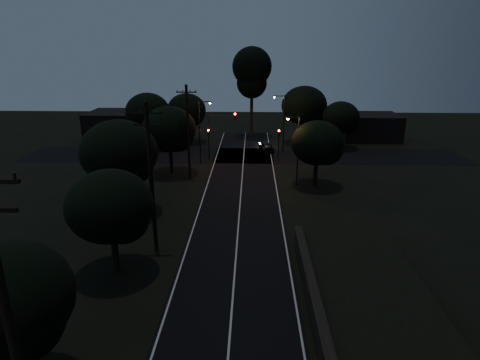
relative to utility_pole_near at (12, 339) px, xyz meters
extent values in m
cube|color=black|center=(6.00, 24.00, -6.24)|extent=(8.00, 70.00, 0.02)
cube|color=black|center=(6.00, 44.00, -6.24)|extent=(60.00, 8.00, 0.02)
cube|color=beige|center=(6.00, 24.00, -6.22)|extent=(0.12, 70.00, 0.01)
cube|color=beige|center=(2.25, 24.00, -6.22)|extent=(0.12, 70.00, 0.01)
cube|color=beige|center=(9.75, 24.00, -6.22)|extent=(0.12, 70.00, 0.01)
cube|color=black|center=(10.60, 5.00, -4.70)|extent=(0.55, 26.00, 0.10)
cylinder|color=black|center=(0.00, 0.00, -0.25)|extent=(0.30, 0.30, 12.00)
cylinder|color=black|center=(0.00, 17.00, -0.75)|extent=(0.30, 0.30, 11.00)
cube|color=black|center=(0.00, 17.00, 3.95)|extent=(2.20, 0.12, 0.12)
cube|color=black|center=(0.00, 17.00, 3.15)|extent=(1.80, 0.12, 0.12)
cylinder|color=black|center=(0.00, 34.00, -1.00)|extent=(0.30, 0.30, 10.50)
cube|color=black|center=(0.00, 34.00, 3.45)|extent=(2.20, 0.12, 0.12)
cube|color=black|center=(0.00, 34.00, 2.65)|extent=(1.80, 0.12, 0.12)
ellipsoid|color=black|center=(-3.00, 4.00, -1.52)|extent=(5.62, 5.62, 4.78)
sphere|color=black|center=(-2.02, 3.44, -2.09)|extent=(3.37, 3.37, 3.37)
cylinder|color=black|center=(-2.00, 14.00, -4.93)|extent=(0.44, 0.44, 2.63)
ellipsoid|color=black|center=(-2.00, 14.00, -1.53)|extent=(5.58, 5.58, 4.74)
sphere|color=black|center=(-1.02, 13.44, -2.08)|extent=(3.35, 3.35, 3.35)
cylinder|color=black|center=(-4.50, 24.00, -4.69)|extent=(0.44, 0.44, 3.11)
ellipsoid|color=black|center=(-4.50, 24.00, -0.62)|extent=(6.71, 6.71, 5.70)
sphere|color=black|center=(-3.33, 23.33, -1.29)|extent=(4.03, 4.03, 4.03)
cylinder|color=black|center=(-2.50, 36.00, -4.78)|extent=(0.44, 0.44, 2.92)
ellipsoid|color=black|center=(-2.50, 36.00, -0.99)|extent=(6.23, 6.23, 5.30)
sphere|color=black|center=(-1.41, 35.38, -1.61)|extent=(3.74, 3.74, 3.74)
cylinder|color=black|center=(-3.00, 52.00, -4.86)|extent=(0.44, 0.44, 2.78)
ellipsoid|color=black|center=(-3.00, 52.00, -1.24)|extent=(5.95, 5.95, 5.06)
sphere|color=black|center=(-1.96, 51.40, -1.83)|extent=(3.57, 3.57, 3.57)
cylinder|color=black|center=(-8.00, 48.00, -4.74)|extent=(0.44, 0.44, 3.00)
ellipsoid|color=black|center=(-8.00, 48.00, -0.87)|extent=(6.32, 6.32, 5.37)
sphere|color=black|center=(-6.89, 47.37, -1.50)|extent=(3.79, 3.79, 3.79)
cylinder|color=black|center=(15.00, 52.00, -4.64)|extent=(0.44, 0.44, 3.20)
ellipsoid|color=black|center=(15.00, 52.00, -0.46)|extent=(6.89, 6.89, 5.85)
sphere|color=black|center=(16.21, 51.31, -1.15)|extent=(4.13, 4.13, 4.13)
cylinder|color=black|center=(20.00, 49.00, -4.99)|extent=(0.44, 0.44, 2.51)
ellipsoid|color=black|center=(20.00, 49.00, -1.72)|extent=(5.36, 5.36, 4.56)
sphere|color=black|center=(20.94, 48.46, -2.26)|extent=(3.22, 3.22, 3.22)
cylinder|color=black|center=(14.00, 32.00, -4.94)|extent=(0.44, 0.44, 2.61)
ellipsoid|color=black|center=(14.00, 32.00, -1.55)|extent=(5.55, 5.55, 4.71)
sphere|color=black|center=(14.97, 31.45, -2.11)|extent=(3.33, 3.33, 3.33)
cylinder|color=black|center=(7.00, 57.00, -2.29)|extent=(0.50, 0.50, 7.90)
sphere|color=black|center=(7.00, 57.00, 4.96)|extent=(6.32, 6.32, 6.32)
sphere|color=black|center=(7.00, 57.00, 2.37)|extent=(4.88, 4.88, 4.88)
cube|color=black|center=(-14.00, 54.00, -4.05)|extent=(10.00, 8.00, 4.40)
cube|color=black|center=(26.00, 55.00, -4.25)|extent=(9.00, 7.00, 4.00)
cylinder|color=black|center=(1.40, 42.00, -4.65)|extent=(0.12, 0.12, 3.20)
cube|color=black|center=(1.40, 42.00, -2.60)|extent=(0.28, 0.22, 0.90)
sphere|color=#FF0705|center=(1.40, 41.87, -2.30)|extent=(0.22, 0.22, 0.22)
cylinder|color=black|center=(10.60, 42.00, -4.65)|extent=(0.12, 0.12, 3.20)
cube|color=black|center=(10.60, 42.00, -2.60)|extent=(0.28, 0.22, 0.90)
sphere|color=#FF0705|center=(10.60, 41.87, -2.30)|extent=(0.22, 0.22, 0.22)
cylinder|color=black|center=(1.40, 42.00, -3.75)|extent=(0.12, 0.12, 5.00)
cube|color=black|center=(4.90, 42.00, -0.45)|extent=(0.28, 0.22, 0.90)
sphere|color=#FF0705|center=(4.90, 41.87, -0.15)|extent=(0.22, 0.22, 0.22)
cube|color=black|center=(3.15, 42.00, -0.45)|extent=(3.50, 0.08, 0.08)
cylinder|color=black|center=(0.50, 40.00, -2.25)|extent=(0.16, 0.16, 8.00)
cube|color=black|center=(1.20, 40.00, 1.65)|extent=(1.40, 0.10, 0.10)
cube|color=black|center=(1.90, 40.00, 1.60)|extent=(0.35, 0.22, 0.12)
sphere|color=orange|center=(1.90, 40.00, 1.50)|extent=(0.26, 0.26, 0.26)
cylinder|color=black|center=(11.50, 46.00, -2.25)|extent=(0.16, 0.16, 8.00)
cube|color=black|center=(10.80, 46.00, 1.65)|extent=(1.40, 0.10, 0.10)
cube|color=black|center=(10.10, 46.00, 1.60)|extent=(0.35, 0.22, 0.12)
sphere|color=orange|center=(10.10, 46.00, 1.50)|extent=(0.26, 0.26, 0.26)
cylinder|color=black|center=(12.00, 32.00, -2.50)|extent=(0.16, 0.16, 7.50)
cube|color=black|center=(11.40, 32.00, 1.15)|extent=(1.20, 0.10, 0.10)
cube|color=black|center=(10.80, 32.00, 1.10)|extent=(0.35, 0.22, 0.12)
sphere|color=orange|center=(10.80, 32.00, 1.00)|extent=(0.26, 0.26, 0.26)
imported|color=black|center=(9.20, 46.52, -5.57)|extent=(2.30, 4.22, 1.36)
camera|label=1|loc=(7.05, -9.55, 8.27)|focal=30.00mm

